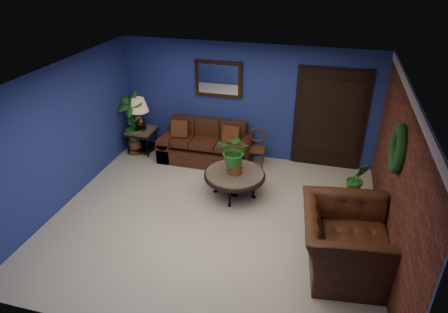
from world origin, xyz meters
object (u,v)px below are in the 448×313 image
(side_chair, at_px, (256,145))
(armchair, at_px, (346,242))
(table_lamp, at_px, (139,110))
(sofa, at_px, (207,147))
(coffee_table, at_px, (235,175))
(end_table, at_px, (142,135))

(side_chair, height_order, armchair, armchair)
(armchair, bearing_deg, table_lamp, 52.45)
(sofa, height_order, armchair, armchair)
(table_lamp, relative_size, armchair, 0.49)
(side_chair, bearing_deg, table_lamp, 176.11)
(table_lamp, distance_m, armchair, 5.22)
(side_chair, bearing_deg, armchair, -61.57)
(coffee_table, distance_m, table_lamp, 2.81)
(coffee_table, xyz_separation_m, armchair, (1.98, -1.45, 0.04))
(coffee_table, bearing_deg, end_table, 153.55)
(sofa, distance_m, table_lamp, 1.69)
(coffee_table, bearing_deg, side_chair, 82.86)
(coffee_table, relative_size, side_chair, 1.37)
(side_chair, bearing_deg, end_table, 176.11)
(coffee_table, xyz_separation_m, table_lamp, (-2.47, 1.23, 0.58))
(armchair, bearing_deg, sofa, 40.72)
(sofa, distance_m, end_table, 1.53)
(end_table, height_order, armchair, armchair)
(end_table, xyz_separation_m, side_chair, (2.63, 0.06, 0.05))
(sofa, height_order, side_chair, sofa)
(table_lamp, height_order, side_chair, table_lamp)
(table_lamp, height_order, armchair, table_lamp)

